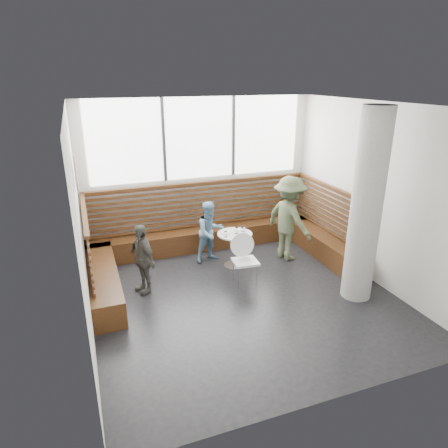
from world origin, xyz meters
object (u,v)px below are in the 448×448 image
object	(u,v)px
concrete_column	(366,208)
cafe_table	(235,243)
adult_man	(289,219)
cafe_chair	(244,255)
child_back	(210,232)
child_left	(142,259)

from	to	relation	value
concrete_column	cafe_table	xyz separation A→B (m)	(-1.56, 1.78, -1.10)
concrete_column	adult_man	bearing A→B (deg)	102.56
cafe_chair	adult_man	distance (m)	1.47
cafe_table	cafe_chair	distance (m)	0.70
adult_man	child_back	bearing A→B (deg)	58.08
concrete_column	child_back	bearing A→B (deg)	131.26
child_back	child_left	xyz separation A→B (m)	(-1.49, -0.78, -0.00)
adult_man	child_left	xyz separation A→B (m)	(-3.03, -0.34, -0.25)
child_back	child_left	bearing A→B (deg)	-165.84
cafe_table	child_left	bearing A→B (deg)	-168.97
adult_man	child_left	distance (m)	3.06
cafe_chair	child_left	bearing A→B (deg)	173.53
adult_man	cafe_table	bearing A→B (deg)	72.85
concrete_column	child_left	distance (m)	3.83
child_back	concrete_column	bearing A→B (deg)	-62.15
adult_man	child_left	bearing A→B (deg)	80.53
cafe_table	cafe_chair	world-z (taller)	cafe_chair
adult_man	cafe_chair	bearing A→B (deg)	101.93
cafe_chair	child_back	bearing A→B (deg)	107.85
child_back	adult_man	bearing A→B (deg)	-29.55
child_back	cafe_chair	bearing A→B (deg)	-89.68
cafe_table	child_back	xyz separation A→B (m)	(-0.37, 0.42, 0.13)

